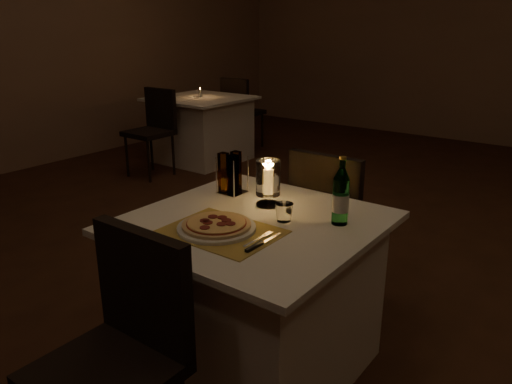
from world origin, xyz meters
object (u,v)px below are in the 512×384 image
Objects in this scene: main_table at (253,295)px; tumbler at (284,212)px; chair_far at (332,213)px; pizza at (216,224)px; plate at (217,228)px; chair_near at (123,338)px; hurricane_candle at (268,179)px; neighbor_table_left at (201,129)px; water_bottle at (341,197)px.

tumbler is at bearing 31.30° from main_table.
chair_far is at bearing 99.84° from tumbler.
tumbler reaches higher than pizza.
plate is at bearing -93.20° from chair_far.
hurricane_candle is at bearing 93.37° from chair_near.
hurricane_candle is (-0.05, 0.90, 0.32)m from chair_near.
main_table is 0.42m from plate.
hurricane_candle reaches higher than neighbor_table_left.
chair_far is at bearing 120.61° from water_bottle.
main_table is 1.11× the size of chair_near.
pizza is at bearing -89.56° from hurricane_candle.
pizza is 3.92m from neighbor_table_left.
tumbler is at bearing 56.85° from pizza.
water_bottle is at bearing 29.54° from tumbler.
main_table is 0.74m from chair_near.
pizza is (0.00, -0.00, 0.02)m from plate.
chair_near reaches higher than tumbler.
chair_near is 3.11× the size of water_bottle.
main_table is 12.76× the size of tumbler.
plate is at bearing -89.56° from hurricane_candle.
neighbor_table_left is (-2.70, 2.45, -0.49)m from hurricane_candle.
chair_near is at bearing -84.65° from plate.
neighbor_table_left is at bearing 129.40° from chair_near.
chair_near is 0.82m from tumbler.
chair_far is at bearing 86.80° from plate.
tumbler is (0.11, -0.65, 0.23)m from chair_far.
tumbler is 0.22m from hurricane_candle.
neighbor_table_left is (-2.86, 2.57, -0.41)m from tumbler.
hurricane_candle is at bearing -42.27° from neighbor_table_left.
chair_far is (0.00, 0.71, 0.18)m from main_table.
tumbler is at bearing -80.16° from chair_far.
chair_near is 2.81× the size of plate.
neighbor_table_left is (-2.70, 2.81, -0.38)m from plate.
chair_near reaches higher than neighbor_table_left.
tumbler is at bearing -41.88° from neighbor_table_left.
main_table is 3.57× the size of pizza.
plate is at bearing 95.35° from chair_near.
water_bottle is 3.95m from neighbor_table_left.
tumbler is at bearing 56.85° from plate.
chair_near reaches higher than main_table.
chair_far is (0.00, 1.43, 0.00)m from chair_near.
tumbler is 0.25m from water_bottle.
pizza is 0.30m from tumbler.
chair_near is at bearing -90.00° from chair_far.
main_table is 0.74m from chair_far.
water_bottle reaches higher than pizza.
chair_near is 1.43m from chair_far.
plate is at bearing 108.90° from pizza.
water_bottle is at bearing 44.87° from pizza.
hurricane_candle reaches higher than pizza.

